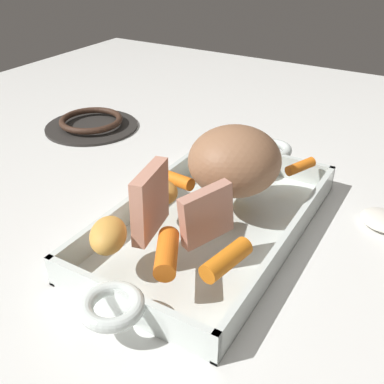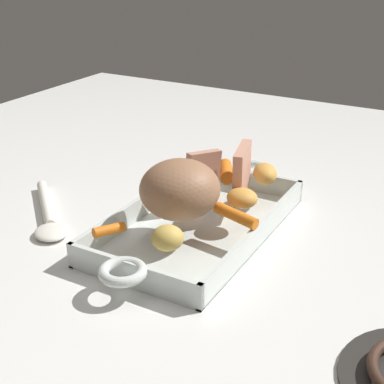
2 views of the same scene
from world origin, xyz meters
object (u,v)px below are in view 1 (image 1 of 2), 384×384
Objects in this scene: roasting_dish at (212,222)px; roast_slice_outer at (206,215)px; potato_near_roast at (108,235)px; potato_halved at (240,147)px; baby_carrot_long at (226,260)px; baby_carrot_northeast at (300,166)px; baby_carrot_northwest at (167,253)px; baby_carrot_center_left at (172,178)px; stove_burner_rear at (91,123)px; pork_roast at (235,161)px; roast_slice_thick at (150,201)px; potato_golden_large at (159,192)px.

roast_slice_outer reaches higher than roasting_dish.
potato_halved is (-0.28, 0.03, 0.00)m from potato_near_roast.
baby_carrot_northeast is at bearing -178.85° from baby_carrot_long.
baby_carrot_northwest is (0.06, -0.02, -0.02)m from roast_slice_outer.
baby_carrot_center_left reaches higher than stove_burner_rear.
potato_halved is at bearing -86.71° from baby_carrot_northeast.
potato_near_roast is (0.28, -0.12, 0.01)m from baby_carrot_northeast.
baby_carrot_center_left is (-0.14, -0.09, -0.00)m from baby_carrot_northwest.
potato_near_roast is (0.18, -0.06, -0.03)m from pork_roast.
roast_slice_thick is at bearing 158.95° from potato_near_roast.
baby_carrot_northwest is 1.39× the size of baby_carrot_northeast.
potato_halved is 0.36m from stove_burner_rear.
roast_slice_thick is at bearing -129.99° from baby_carrot_northwest.
potato_halved is (-0.24, -0.10, 0.01)m from baby_carrot_long.
roast_slice_outer reaches higher than baby_carrot_center_left.
potato_near_roast is 0.32× the size of stove_burner_rear.
roast_slice_thick reaches higher than baby_carrot_northwest.
potato_golden_large is 0.27× the size of stove_burner_rear.
baby_carrot_northeast is 0.73× the size of baby_carrot_long.
roast_slice_thick is 0.11m from baby_carrot_center_left.
baby_carrot_long is 1.12× the size of potato_near_roast.
baby_carrot_northeast is (-0.21, 0.04, -0.02)m from roast_slice_outer.
stove_burner_rear is at bearing -122.19° from roast_slice_outer.
baby_carrot_long is (0.03, 0.04, -0.02)m from roast_slice_outer.
pork_roast is at bearing 69.65° from stove_burner_rear.
potato_near_roast is 1.30× the size of potato_halved.
roast_slice_thick is (0.13, -0.04, -0.01)m from pork_roast.
roast_slice_outer is 0.22m from baby_carrot_northeast.
baby_carrot_long is 1.45× the size of potato_halved.
pork_roast reaches higher than potato_halved.
stove_burner_rear is (-0.04, -0.44, -0.04)m from baby_carrot_northeast.
potato_halved is (-0.27, -0.04, 0.01)m from baby_carrot_northwest.
baby_carrot_center_left is at bearing -71.56° from pork_roast.
baby_carrot_northwest is at bearing 51.23° from stove_burner_rear.
baby_carrot_center_left is (-0.01, -0.07, 0.04)m from roasting_dish.
roasting_dish is 0.08m from potato_golden_large.
pork_roast reaches higher than baby_carrot_center_left.
potato_near_roast reaches higher than potato_golden_large.
roast_slice_outer is 0.11m from potato_near_roast.
roasting_dish is 8.16× the size of potato_near_roast.
pork_roast is 0.42m from stove_burner_rear.
roast_slice_outer reaches higher than potato_golden_large.
baby_carrot_northwest is at bearing 1.93° from pork_roast.
potato_near_roast is at bearing -74.19° from baby_carrot_long.
roast_slice_thick reaches higher than potato_near_roast.
roast_slice_outer is 0.14m from baby_carrot_center_left.
roasting_dish is 9.57× the size of potato_golden_large.
roast_slice_outer is 1.44× the size of potato_halved.
pork_roast is 0.12m from roast_slice_outer.
pork_roast is at bearing -169.42° from roast_slice_outer.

